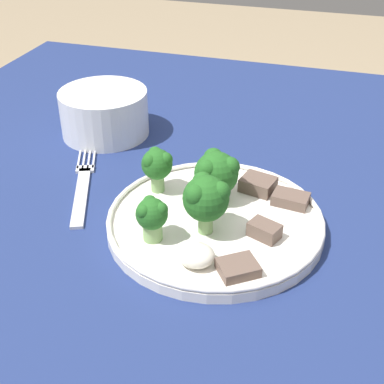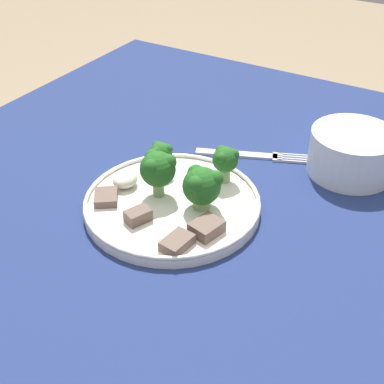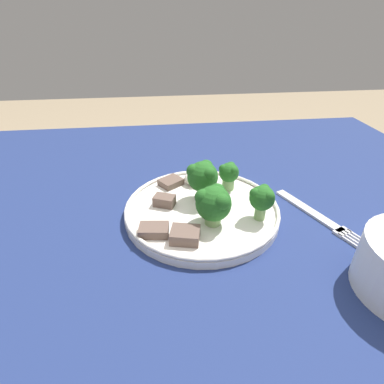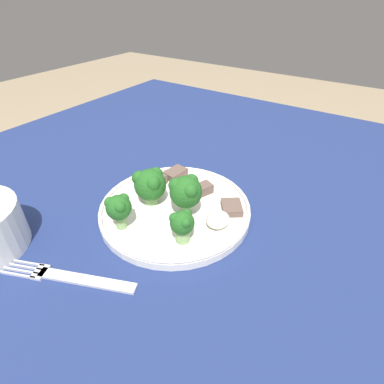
# 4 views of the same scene
# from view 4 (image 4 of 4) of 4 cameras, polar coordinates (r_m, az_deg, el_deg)

# --- Properties ---
(ground_plane) EXTENTS (8.00, 8.00, 0.00)m
(ground_plane) POSITION_cam_4_polar(r_m,az_deg,el_deg) (1.16, -3.01, -32.19)
(ground_plane) COLOR #9E896B
(table) EXTENTS (1.15, 1.01, 0.76)m
(table) POSITION_cam_4_polar(r_m,az_deg,el_deg) (0.61, -4.90, -7.78)
(table) COLOR navy
(table) RESTS_ON ground_plane
(dinner_plate) EXTENTS (0.24, 0.24, 0.02)m
(dinner_plate) POSITION_cam_4_polar(r_m,az_deg,el_deg) (0.49, -3.22, -3.18)
(dinner_plate) COLOR white
(dinner_plate) RESTS_ON table
(fork) EXTENTS (0.09, 0.18, 0.00)m
(fork) POSITION_cam_4_polar(r_m,az_deg,el_deg) (0.43, -22.34, -14.80)
(fork) COLOR silver
(fork) RESTS_ON table
(broccoli_floret_near_rim_left) EXTENTS (0.05, 0.05, 0.06)m
(broccoli_floret_near_rim_left) POSITION_cam_4_polar(r_m,az_deg,el_deg) (0.48, -7.98, 1.48)
(broccoli_floret_near_rim_left) COLOR #7FA866
(broccoli_floret_near_rim_left) RESTS_ON dinner_plate
(broccoli_floret_center_left) EXTENTS (0.03, 0.03, 0.05)m
(broccoli_floret_center_left) POSITION_cam_4_polar(r_m,az_deg,el_deg) (0.41, -1.86, -6.07)
(broccoli_floret_center_left) COLOR #7FA866
(broccoli_floret_center_left) RESTS_ON dinner_plate
(broccoli_floret_back_left) EXTENTS (0.04, 0.04, 0.05)m
(broccoli_floret_back_left) POSITION_cam_4_polar(r_m,az_deg,el_deg) (0.44, -13.78, -2.93)
(broccoli_floret_back_left) COLOR #7FA866
(broccoli_floret_back_left) RESTS_ON dinner_plate
(broccoli_floret_front_left) EXTENTS (0.05, 0.05, 0.07)m
(broccoli_floret_front_left) POSITION_cam_4_polar(r_m,az_deg,el_deg) (0.45, -1.18, 0.13)
(broccoli_floret_front_left) COLOR #7FA866
(broccoli_floret_front_left) RESTS_ON dinner_plate
(meat_slice_front_slice) EXTENTS (0.05, 0.05, 0.01)m
(meat_slice_front_slice) POSITION_cam_4_polar(r_m,az_deg,el_deg) (0.48, 7.56, -2.92)
(meat_slice_front_slice) COLOR brown
(meat_slice_front_slice) RESTS_ON dinner_plate
(meat_slice_middle_slice) EXTENTS (0.04, 0.03, 0.02)m
(meat_slice_middle_slice) POSITION_cam_4_polar(r_m,az_deg,el_deg) (0.51, 2.00, 0.56)
(meat_slice_middle_slice) COLOR brown
(meat_slice_middle_slice) RESTS_ON dinner_plate
(meat_slice_rear_slice) EXTENTS (0.05, 0.04, 0.02)m
(meat_slice_rear_slice) POSITION_cam_4_polar(r_m,az_deg,el_deg) (0.54, -7.37, 2.31)
(meat_slice_rear_slice) COLOR brown
(meat_slice_rear_slice) RESTS_ON dinner_plate
(meat_slice_edge_slice) EXTENTS (0.04, 0.03, 0.01)m
(meat_slice_edge_slice) POSITION_cam_4_polar(r_m,az_deg,el_deg) (0.56, -2.99, 3.50)
(meat_slice_edge_slice) COLOR brown
(meat_slice_edge_slice) RESTS_ON dinner_plate
(sauce_dollop) EXTENTS (0.04, 0.03, 0.02)m
(sauce_dollop) POSITION_cam_4_polar(r_m,az_deg,el_deg) (0.45, 4.95, -5.25)
(sauce_dollop) COLOR silver
(sauce_dollop) RESTS_ON dinner_plate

